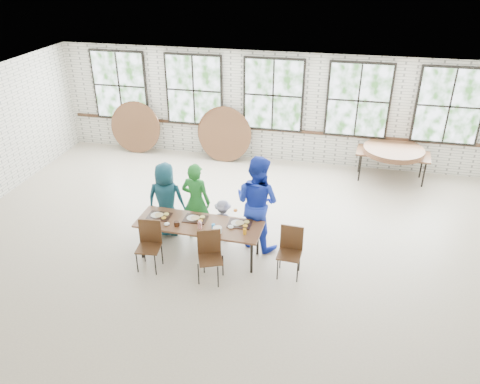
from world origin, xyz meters
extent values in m
plane|color=beige|center=(0.00, 0.00, 0.00)|extent=(12.00, 12.00, 0.00)
plane|color=white|center=(0.00, 0.00, 3.00)|extent=(12.00, 12.00, 0.00)
plane|color=silver|center=(0.00, 4.50, 1.50)|extent=(12.00, 0.00, 12.00)
plane|color=silver|center=(0.00, -4.50, 1.50)|extent=(12.00, 0.00, 12.00)
cube|color=#422819|center=(0.00, 4.47, 0.90)|extent=(11.80, 0.05, 0.08)
cube|color=black|center=(-4.40, 4.44, 1.88)|extent=(1.62, 0.05, 1.97)
cube|color=white|center=(-4.40, 4.41, 1.88)|extent=(1.50, 0.01, 1.85)
cube|color=black|center=(-2.20, 4.44, 1.88)|extent=(1.62, 0.05, 1.97)
cube|color=white|center=(-2.20, 4.41, 1.88)|extent=(1.50, 0.01, 1.85)
cube|color=black|center=(0.00, 4.44, 1.88)|extent=(1.62, 0.05, 1.97)
cube|color=white|center=(0.00, 4.41, 1.88)|extent=(1.50, 0.01, 1.85)
cube|color=black|center=(2.20, 4.44, 1.88)|extent=(1.62, 0.05, 1.97)
cube|color=white|center=(2.20, 4.41, 1.88)|extent=(1.50, 0.01, 1.85)
cube|color=black|center=(4.40, 4.44, 1.88)|extent=(1.62, 0.05, 1.97)
cube|color=white|center=(4.40, 4.41, 1.88)|extent=(1.50, 0.01, 1.85)
cube|color=brown|center=(-0.61, -0.44, 0.72)|extent=(2.43, 0.88, 0.04)
cylinder|color=black|center=(-1.69, -0.74, 0.35)|extent=(0.05, 0.05, 0.70)
cylinder|color=black|center=(-1.69, -0.14, 0.35)|extent=(0.05, 0.05, 0.70)
cylinder|color=black|center=(0.47, -0.74, 0.35)|extent=(0.05, 0.05, 0.70)
cylinder|color=black|center=(0.47, -0.14, 0.35)|extent=(0.05, 0.05, 0.70)
cube|color=#482C18|center=(-1.41, -1.03, 0.45)|extent=(0.46, 0.44, 0.03)
cube|color=#482C18|center=(-1.43, -0.84, 0.70)|extent=(0.42, 0.08, 0.50)
cylinder|color=black|center=(-1.59, -1.20, 0.22)|extent=(0.02, 0.02, 0.44)
cylinder|color=black|center=(-1.59, -0.86, 0.22)|extent=(0.02, 0.02, 0.44)
cylinder|color=black|center=(-1.23, -1.20, 0.22)|extent=(0.02, 0.02, 0.44)
cylinder|color=black|center=(-1.23, -0.86, 0.22)|extent=(0.02, 0.02, 0.44)
cube|color=#482C18|center=(-0.20, -1.11, 0.45)|extent=(0.54, 0.53, 0.03)
cube|color=#482C18|center=(-0.27, -0.94, 0.70)|extent=(0.40, 0.18, 0.50)
cylinder|color=black|center=(-0.38, -1.28, 0.22)|extent=(0.02, 0.02, 0.44)
cylinder|color=black|center=(-0.38, -0.94, 0.22)|extent=(0.02, 0.02, 0.44)
cylinder|color=black|center=(-0.02, -1.28, 0.22)|extent=(0.02, 0.02, 0.44)
cylinder|color=black|center=(-0.02, -0.94, 0.22)|extent=(0.02, 0.02, 0.44)
cube|color=#482C18|center=(1.15, -0.67, 0.45)|extent=(0.44, 0.42, 0.03)
cube|color=#482C18|center=(1.16, -0.48, 0.70)|extent=(0.42, 0.05, 0.50)
cylinder|color=black|center=(0.97, -0.84, 0.22)|extent=(0.02, 0.02, 0.44)
cylinder|color=black|center=(0.97, -0.50, 0.22)|extent=(0.02, 0.02, 0.44)
cylinder|color=black|center=(1.33, -0.84, 0.22)|extent=(0.02, 0.02, 0.44)
cylinder|color=black|center=(1.33, -0.50, 0.22)|extent=(0.02, 0.02, 0.44)
imported|color=#184E5E|center=(-1.50, 0.21, 0.80)|extent=(0.83, 0.58, 1.59)
imported|color=#1F7628|center=(-0.86, 0.21, 0.83)|extent=(0.65, 0.47, 1.66)
imported|color=#151541|center=(-0.31, 0.21, 0.45)|extent=(0.60, 0.36, 0.91)
imported|color=#1B35BF|center=(0.38, 0.21, 0.97)|extent=(1.15, 1.05, 1.93)
cube|color=brown|center=(3.20, 3.89, 0.72)|extent=(1.86, 0.92, 0.04)
cylinder|color=black|center=(2.42, 3.62, 0.35)|extent=(0.04, 0.04, 0.70)
cylinder|color=black|center=(2.42, 4.17, 0.35)|extent=(0.04, 0.04, 0.70)
cylinder|color=black|center=(3.98, 3.62, 0.35)|extent=(0.04, 0.04, 0.70)
cylinder|color=black|center=(3.98, 4.17, 0.35)|extent=(0.04, 0.04, 0.70)
cube|color=black|center=(-1.43, -0.36, 0.75)|extent=(0.44, 0.33, 0.02)
cube|color=black|center=(-0.72, -0.31, 0.75)|extent=(0.44, 0.33, 0.02)
cube|color=black|center=(0.15, -0.30, 0.75)|extent=(0.44, 0.33, 0.02)
cylinder|color=black|center=(-0.99, -0.62, 0.79)|extent=(0.09, 0.09, 0.09)
cube|color=red|center=(-0.54, -0.60, 0.80)|extent=(0.06, 0.06, 0.11)
cylinder|color=#1C82D9|center=(-0.29, -0.56, 0.79)|extent=(0.07, 0.07, 0.10)
cylinder|color=orange|center=(0.31, -0.61, 0.80)|extent=(0.07, 0.07, 0.11)
cylinder|color=white|center=(-0.19, -0.66, 0.79)|extent=(0.17, 0.17, 0.10)
ellipsoid|color=white|center=(-1.18, -0.63, 0.76)|extent=(0.11, 0.11, 0.05)
ellipsoid|color=white|center=(0.02, -0.46, 0.76)|extent=(0.11, 0.11, 0.05)
cylinder|color=brown|center=(3.20, 3.89, 0.76)|extent=(1.50, 1.50, 0.04)
cylinder|color=brown|center=(3.20, 3.89, 0.80)|extent=(1.50, 1.50, 0.04)
cylinder|color=brown|center=(3.20, 3.89, 0.85)|extent=(1.50, 1.50, 0.04)
cylinder|color=brown|center=(-3.94, 4.20, 0.73)|extent=(1.50, 0.27, 1.49)
cylinder|color=brown|center=(-1.35, 4.30, 0.73)|extent=(1.50, 0.28, 1.49)
cylinder|color=brown|center=(-1.28, 4.20, 0.73)|extent=(1.50, 0.39, 1.47)
camera|label=1|loc=(1.80, -7.61, 5.40)|focal=35.00mm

